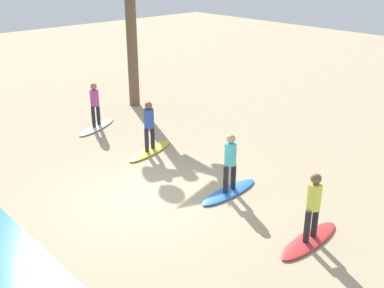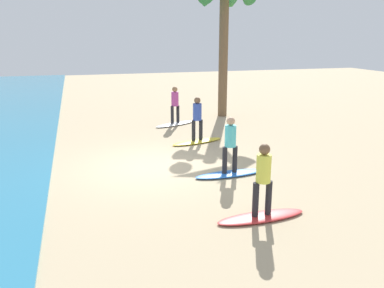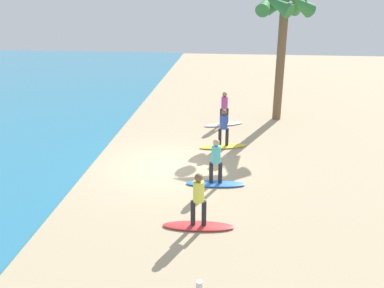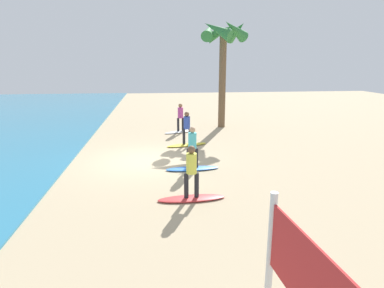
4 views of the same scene
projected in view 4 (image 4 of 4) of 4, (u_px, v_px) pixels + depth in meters
name	position (u px, v px, depth m)	size (l,w,h in m)	color
ground_plane	(143.00, 161.00, 13.92)	(60.00, 60.00, 0.00)	tan
surfboard_red	(191.00, 198.00, 10.02)	(2.10, 0.56, 0.09)	red
surfer_red	(191.00, 168.00, 9.77)	(0.32, 0.46, 1.64)	#232328
surfboard_blue	(192.00, 168.00, 12.79)	(2.10, 0.56, 0.09)	blue
surfer_blue	(192.00, 144.00, 12.55)	(0.32, 0.46, 1.64)	#232328
surfboard_yellow	(187.00, 145.00, 16.40)	(2.10, 0.56, 0.09)	yellow
surfer_yellow	(187.00, 126.00, 16.15)	(0.32, 0.45, 1.64)	#232328
surfboard_white	(181.00, 132.00, 19.46)	(2.10, 0.56, 0.09)	white
surfer_white	(180.00, 115.00, 19.21)	(0.32, 0.43, 1.64)	#232328
palm_tree	(223.00, 41.00, 19.78)	(2.88, 3.03, 6.63)	brown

